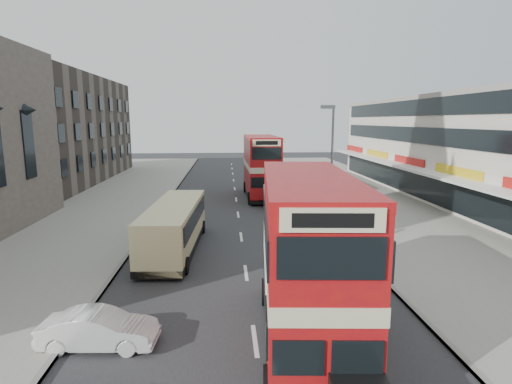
# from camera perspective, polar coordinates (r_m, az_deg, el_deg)

# --- Properties ---
(ground) EXTENTS (160.00, 160.00, 0.00)m
(ground) POSITION_cam_1_polar(r_m,az_deg,el_deg) (12.44, 0.57, -24.75)
(ground) COLOR #28282B
(ground) RESTS_ON ground
(road_surface) EXTENTS (12.00, 90.00, 0.01)m
(road_surface) POSITION_cam_1_polar(r_m,az_deg,el_deg) (31.01, -2.52, -3.18)
(road_surface) COLOR #28282B
(road_surface) RESTS_ON ground
(pavement_right) EXTENTS (12.00, 90.00, 0.15)m
(pavement_right) POSITION_cam_1_polar(r_m,az_deg,el_deg) (33.55, 18.45, -2.56)
(pavement_right) COLOR gray
(pavement_right) RESTS_ON ground
(pavement_left) EXTENTS (12.00, 90.00, 0.15)m
(pavement_left) POSITION_cam_1_polar(r_m,az_deg,el_deg) (32.92, -23.92, -3.15)
(pavement_left) COLOR gray
(pavement_left) RESTS_ON ground
(kerb_left) EXTENTS (0.20, 90.00, 0.16)m
(kerb_left) POSITION_cam_1_polar(r_m,az_deg,el_deg) (31.42, -13.72, -3.16)
(kerb_left) COLOR gray
(kerb_left) RESTS_ON ground
(kerb_right) EXTENTS (0.20, 90.00, 0.16)m
(kerb_right) POSITION_cam_1_polar(r_m,az_deg,el_deg) (31.76, 8.56, -2.84)
(kerb_right) COLOR gray
(kerb_right) RESTS_ON ground
(brick_terrace) EXTENTS (14.00, 28.00, 12.00)m
(brick_terrace) POSITION_cam_1_polar(r_m,az_deg,el_deg) (52.62, -28.18, 7.68)
(brick_terrace) COLOR #66594C
(brick_terrace) RESTS_ON ground
(commercial_row) EXTENTS (9.90, 46.20, 9.30)m
(commercial_row) POSITION_cam_1_polar(r_m,az_deg,el_deg) (38.40, 28.74, 5.23)
(commercial_row) COLOR beige
(commercial_row) RESTS_ON ground
(street_lamp) EXTENTS (1.00, 0.20, 8.12)m
(street_lamp) POSITION_cam_1_polar(r_m,az_deg,el_deg) (29.22, 10.48, 5.34)
(street_lamp) COLOR slate
(street_lamp) RESTS_ON ground
(bus_main) EXTENTS (3.30, 9.72, 5.26)m
(bus_main) POSITION_cam_1_polar(r_m,az_deg,el_deg) (13.04, 7.22, -9.42)
(bus_main) COLOR black
(bus_main) RESTS_ON ground
(bus_second) EXTENTS (2.88, 9.97, 5.48)m
(bus_second) POSITION_cam_1_polar(r_m,az_deg,el_deg) (37.48, 0.77, 3.59)
(bus_second) COLOR black
(bus_second) RESTS_ON ground
(coach) EXTENTS (2.85, 9.27, 2.42)m
(coach) POSITION_cam_1_polar(r_m,az_deg,el_deg) (22.68, -11.34, -4.63)
(coach) COLOR black
(coach) RESTS_ON ground
(car_left_front) EXTENTS (3.71, 1.53, 1.20)m
(car_left_front) POSITION_cam_1_polar(r_m,az_deg,el_deg) (14.39, -21.15, -17.53)
(car_left_front) COLOR white
(car_left_front) RESTS_ON ground
(car_right_a) EXTENTS (5.01, 2.24, 1.43)m
(car_right_a) POSITION_cam_1_polar(r_m,az_deg,el_deg) (25.39, 8.03, -4.62)
(car_right_a) COLOR maroon
(car_right_a) RESTS_ON ground
(car_right_b) EXTENTS (4.57, 2.49, 1.22)m
(car_right_b) POSITION_cam_1_polar(r_m,az_deg,el_deg) (32.05, 6.27, -1.70)
(car_right_b) COLOR #D04614
(car_right_b) RESTS_ON ground
(pedestrian_near) EXTENTS (0.71, 0.64, 1.59)m
(pedestrian_near) POSITION_cam_1_polar(r_m,az_deg,el_deg) (24.86, 15.39, -4.66)
(pedestrian_near) COLOR gray
(pedestrian_near) RESTS_ON pavement_right
(pedestrian_far) EXTENTS (1.07, 0.53, 1.77)m
(pedestrian_far) POSITION_cam_1_polar(r_m,az_deg,el_deg) (40.61, 9.06, 1.33)
(pedestrian_far) COLOR gray
(pedestrian_far) RESTS_ON pavement_right
(cyclist) EXTENTS (0.75, 1.63, 2.25)m
(cyclist) POSITION_cam_1_polar(r_m,az_deg,el_deg) (32.10, 3.71, -1.26)
(cyclist) COLOR gray
(cyclist) RESTS_ON ground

